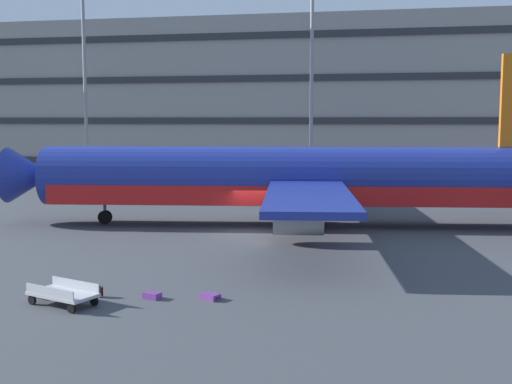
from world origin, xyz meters
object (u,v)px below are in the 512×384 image
at_px(suitcase_laid_flat, 210,297).
at_px(backpack_teal, 99,292).
at_px(baggage_cart, 63,294).
at_px(airliner, 296,179).
at_px(suitcase_orange, 152,296).

distance_m(suitcase_laid_flat, backpack_teal, 4.34).
distance_m(backpack_teal, baggage_cart, 1.55).
height_order(airliner, backpack_teal, airliner).
xyz_separation_m(airliner, backpack_teal, (-5.28, -18.49, -2.83)).
bearing_deg(backpack_teal, airliner, 74.06).
relative_size(suitcase_orange, baggage_cart, 0.22).
relative_size(suitcase_laid_flat, baggage_cart, 0.26).
height_order(suitcase_orange, suitcase_laid_flat, suitcase_orange).
height_order(airliner, suitcase_orange, airliner).
xyz_separation_m(suitcase_orange, baggage_cart, (-2.96, -1.46, 0.30)).
xyz_separation_m(airliner, baggage_cart, (-6.15, -19.76, -2.61)).
relative_size(backpack_teal, baggage_cart, 0.15).
bearing_deg(airliner, suitcase_laid_flat, -93.09).
distance_m(suitcase_orange, baggage_cart, 3.31).
xyz_separation_m(airliner, suitcase_laid_flat, (-0.97, -17.97, -2.92)).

